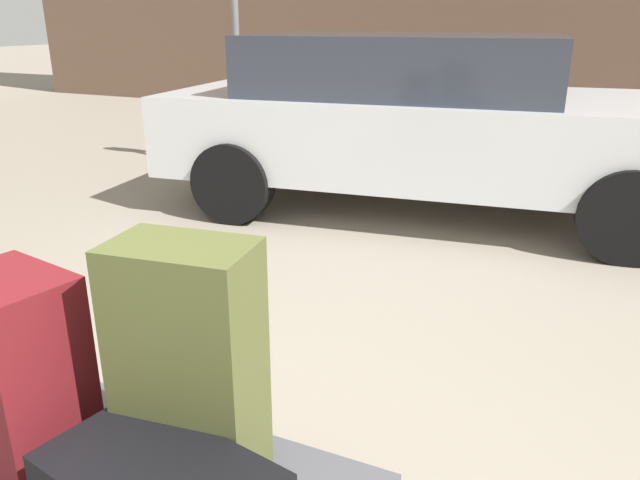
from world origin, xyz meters
TOP-DOWN VIEW (x-y plane):
  - suitcase_maroon_stacked_top at (-0.32, 0.00)m, footprint 0.36×0.31m
  - suitcase_olive_rear_left at (0.13, 0.13)m, footprint 0.37×0.26m
  - parked_car at (-0.37, 4.05)m, footprint 4.49×2.34m
  - no_parking_sign at (-2.43, 4.48)m, footprint 0.49×0.15m

SIDE VIEW (x-z plane):
  - suitcase_maroon_stacked_top at x=-0.32m, z-range 0.34..0.94m
  - suitcase_olive_rear_left at x=0.13m, z-range 0.34..1.05m
  - parked_car at x=-0.37m, z-range 0.05..1.47m
  - no_parking_sign at x=-2.43m, z-range 0.28..2.67m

